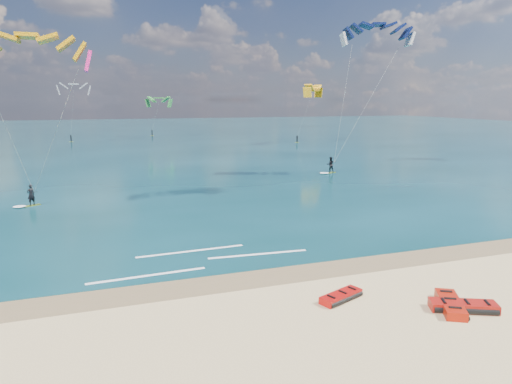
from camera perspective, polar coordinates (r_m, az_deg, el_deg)
ground at (r=58.45m, az=-13.33°, el=2.45°), size 320.00×320.00×0.00m
wet_sand_strip at (r=22.98m, az=-3.92°, el=-11.18°), size 320.00×2.40×0.01m
sea at (r=121.96m, az=-16.34°, el=6.86°), size 320.00×200.00×0.04m
packed_kite_left at (r=21.44m, az=10.56°, el=-13.10°), size 2.61×1.84×0.38m
packed_kite_mid at (r=22.01m, az=24.45°, el=-13.31°), size 3.22×2.36×0.45m
packed_kite_right at (r=21.98m, az=23.09°, el=-13.23°), size 2.42×3.02×0.45m
kitesurfer_main at (r=38.60m, az=-26.48°, el=8.51°), size 8.60×8.02×14.70m
kitesurfer_far at (r=55.61m, az=12.30°, el=12.44°), size 10.84×5.70×18.73m
shoreline_foam at (r=26.05m, az=-6.98°, el=-8.36°), size 12.36×3.62×0.01m
distant_kites at (r=96.03m, az=-21.81°, el=8.75°), size 86.03×41.10×12.25m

